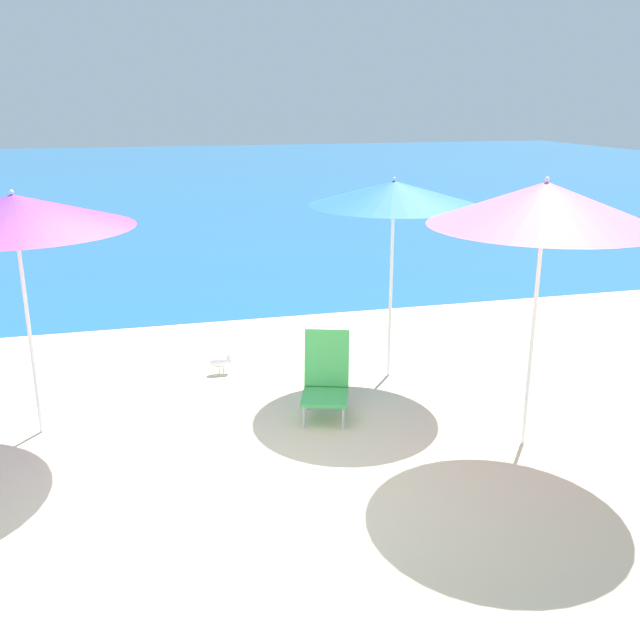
# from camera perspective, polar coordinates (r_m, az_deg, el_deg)

# --- Properties ---
(ground_plane) EXTENTS (60.00, 60.00, 0.00)m
(ground_plane) POSITION_cam_1_polar(r_m,az_deg,el_deg) (5.91, -8.64, -14.21)
(ground_plane) COLOR beige
(sea_water) EXTENTS (60.00, 40.00, 0.01)m
(sea_water) POSITION_cam_1_polar(r_m,az_deg,el_deg) (29.99, -13.98, 10.95)
(sea_water) COLOR #23669E
(sea_water) RESTS_ON ground
(beach_umbrella_pink) EXTENTS (1.97, 1.97, 2.45)m
(beach_umbrella_pink) POSITION_cam_1_polar(r_m,az_deg,el_deg) (6.34, 17.54, 8.83)
(beach_umbrella_pink) COLOR white
(beach_umbrella_pink) RESTS_ON ground
(beach_umbrella_blue) EXTENTS (1.84, 1.84, 2.27)m
(beach_umbrella_blue) POSITION_cam_1_polar(r_m,az_deg,el_deg) (7.80, 5.92, 10.05)
(beach_umbrella_blue) COLOR white
(beach_umbrella_blue) RESTS_ON ground
(beach_umbrella_purple) EXTENTS (2.08, 2.08, 2.31)m
(beach_umbrella_purple) POSITION_cam_1_polar(r_m,az_deg,el_deg) (6.84, -23.28, 7.96)
(beach_umbrella_purple) COLOR white
(beach_umbrella_purple) RESTS_ON ground
(beach_chair_green) EXTENTS (0.62, 0.70, 0.84)m
(beach_chair_green) POSITION_cam_1_polar(r_m,az_deg,el_deg) (7.15, 0.48, -4.56)
(beach_chair_green) COLOR silver
(beach_chair_green) RESTS_ON ground
(seagull) EXTENTS (0.27, 0.11, 0.23)m
(seagull) POSITION_cam_1_polar(r_m,az_deg,el_deg) (8.38, -7.87, -3.33)
(seagull) COLOR gold
(seagull) RESTS_ON ground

